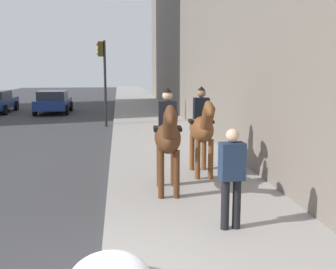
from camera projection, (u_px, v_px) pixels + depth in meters
name	position (u px, v px, depth m)	size (l,w,h in m)	color
mounted_horse_near	(168.00, 136.00, 8.54)	(2.15, 0.65, 2.27)	#4C2B16
mounted_horse_far	(202.00, 127.00, 10.01)	(2.15, 0.61, 2.24)	brown
pedestrian_greeting	(232.00, 172.00, 6.61)	(0.28, 0.42, 1.70)	black
car_far_lane	(53.00, 101.00, 25.59)	(4.28, 2.14, 1.44)	navy
traffic_light_near_curb	(103.00, 70.00, 19.26)	(0.20, 0.44, 4.13)	black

